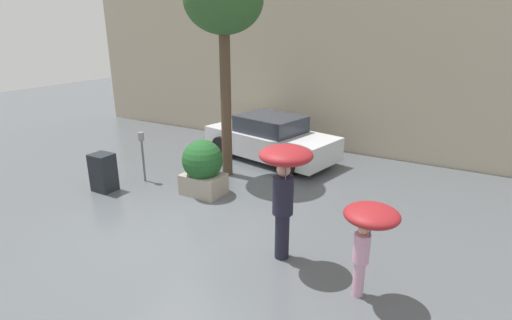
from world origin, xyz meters
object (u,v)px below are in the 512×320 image
at_px(parked_car_near, 271,139).
at_px(parking_meter, 142,146).
at_px(person_adult, 285,178).
at_px(newspaper_box, 103,172).
at_px(street_tree, 224,4).
at_px(planter_box, 203,167).
at_px(person_child, 369,225).

height_order(parked_car_near, parking_meter, parked_car_near).
bearing_deg(parking_meter, person_adult, -17.91).
height_order(parked_car_near, newspaper_box, parked_car_near).
xyz_separation_m(street_tree, parking_meter, (-1.54, -1.44, -3.28)).
bearing_deg(street_tree, parking_meter, -136.75).
xyz_separation_m(planter_box, newspaper_box, (-2.16, -1.01, -0.21)).
xyz_separation_m(planter_box, person_child, (4.25, -1.88, 0.50)).
bearing_deg(street_tree, person_adult, -43.73).
bearing_deg(person_adult, planter_box, -156.75).
bearing_deg(person_child, parking_meter, -179.46).
relative_size(parked_car_near, newspaper_box, 4.57).
height_order(street_tree, parking_meter, street_tree).
relative_size(parked_car_near, street_tree, 0.81).
height_order(planter_box, newspaper_box, planter_box).
bearing_deg(person_child, street_tree, 161.32).
bearing_deg(person_adult, person_child, 40.61).
bearing_deg(planter_box, parked_car_near, 87.30).
height_order(person_adult, parking_meter, person_adult).
distance_m(planter_box, person_child, 4.68).
height_order(person_adult, parked_car_near, person_adult).
xyz_separation_m(person_adult, parked_car_near, (-2.68, 4.63, -0.88)).
bearing_deg(parking_meter, newspaper_box, -112.91).
xyz_separation_m(person_child, street_tree, (-4.49, 3.23, 3.02)).
distance_m(planter_box, parking_meter, 1.79).
distance_m(planter_box, street_tree, 3.78).
height_order(planter_box, parked_car_near, planter_box).
bearing_deg(street_tree, newspaper_box, -129.18).
bearing_deg(person_adult, parked_car_near, 172.61).
relative_size(person_child, parking_meter, 1.14).
bearing_deg(person_child, person_adult, -174.83).
xyz_separation_m(person_adult, person_child, (1.43, -0.30, -0.31)).
distance_m(parked_car_near, newspaper_box, 4.67).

